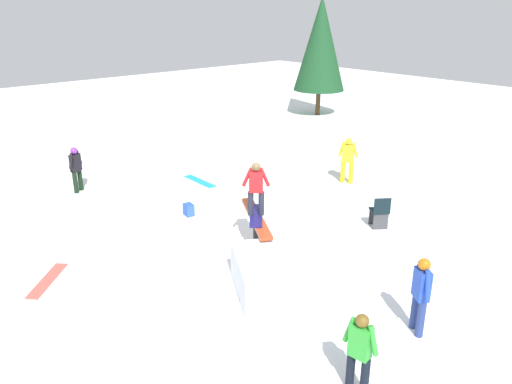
{
  "coord_description": "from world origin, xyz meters",
  "views": [
    {
      "loc": [
        -8.0,
        7.11,
        5.59
      ],
      "look_at": [
        0.0,
        0.0,
        1.52
      ],
      "focal_mm": 35.0,
      "sensor_mm": 36.0,
      "label": 1
    }
  ],
  "objects_px": {
    "bystander_black": "(76,167)",
    "main_rider_on_rail": "(256,191)",
    "bystander_blue": "(421,292)",
    "loose_snowboard_cyan": "(200,181)",
    "bystander_green": "(360,349)",
    "rail_feature": "(256,222)",
    "pine_tree_near": "(321,44)",
    "loose_snowboard_coral": "(48,280)",
    "folding_chair": "(380,213)",
    "bystander_yellow": "(348,158)",
    "backpack_on_snow": "(189,210)",
    "loose_snowboard_white": "(278,197)"
  },
  "relations": [
    {
      "from": "bystander_yellow",
      "to": "loose_snowboard_cyan",
      "type": "relative_size",
      "value": 1.0
    },
    {
      "from": "loose_snowboard_coral",
      "to": "loose_snowboard_cyan",
      "type": "height_order",
      "value": "same"
    },
    {
      "from": "bystander_black",
      "to": "loose_snowboard_cyan",
      "type": "xyz_separation_m",
      "value": [
        -1.79,
        -3.39,
        -0.79
      ]
    },
    {
      "from": "loose_snowboard_coral",
      "to": "pine_tree_near",
      "type": "height_order",
      "value": "pine_tree_near"
    },
    {
      "from": "bystander_black",
      "to": "backpack_on_snow",
      "type": "bearing_deg",
      "value": 77.9
    },
    {
      "from": "bystander_black",
      "to": "loose_snowboard_coral",
      "type": "relative_size",
      "value": 0.99
    },
    {
      "from": "bystander_blue",
      "to": "folding_chair",
      "type": "distance_m",
      "value": 4.52
    },
    {
      "from": "bystander_yellow",
      "to": "loose_snowboard_white",
      "type": "distance_m",
      "value": 2.82
    },
    {
      "from": "loose_snowboard_white",
      "to": "loose_snowboard_coral",
      "type": "xyz_separation_m",
      "value": [
        -0.21,
        7.1,
        0.0
      ]
    },
    {
      "from": "rail_feature",
      "to": "bystander_green",
      "type": "distance_m",
      "value": 4.88
    },
    {
      "from": "bystander_green",
      "to": "loose_snowboard_coral",
      "type": "height_order",
      "value": "bystander_green"
    },
    {
      "from": "bystander_black",
      "to": "folding_chair",
      "type": "bearing_deg",
      "value": 88.11
    },
    {
      "from": "bystander_green",
      "to": "pine_tree_near",
      "type": "xyz_separation_m",
      "value": [
        13.99,
        -14.77,
        2.86
      ]
    },
    {
      "from": "pine_tree_near",
      "to": "bystander_blue",
      "type": "bearing_deg",
      "value": 137.19
    },
    {
      "from": "bystander_blue",
      "to": "loose_snowboard_cyan",
      "type": "height_order",
      "value": "bystander_blue"
    },
    {
      "from": "rail_feature",
      "to": "loose_snowboard_white",
      "type": "height_order",
      "value": "rail_feature"
    },
    {
      "from": "bystander_yellow",
      "to": "backpack_on_snow",
      "type": "height_order",
      "value": "bystander_yellow"
    },
    {
      "from": "bystander_green",
      "to": "pine_tree_near",
      "type": "distance_m",
      "value": 20.54
    },
    {
      "from": "bystander_blue",
      "to": "pine_tree_near",
      "type": "relative_size",
      "value": 0.25
    },
    {
      "from": "backpack_on_snow",
      "to": "pine_tree_near",
      "type": "xyz_separation_m",
      "value": [
        6.65,
        -12.83,
        3.46
      ]
    },
    {
      "from": "bystander_black",
      "to": "loose_snowboard_white",
      "type": "distance_m",
      "value": 6.37
    },
    {
      "from": "backpack_on_snow",
      "to": "bystander_green",
      "type": "bearing_deg",
      "value": -6.37
    },
    {
      "from": "loose_snowboard_white",
      "to": "bystander_green",
      "type": "bearing_deg",
      "value": 147.87
    },
    {
      "from": "bystander_yellow",
      "to": "backpack_on_snow",
      "type": "relative_size",
      "value": 4.47
    },
    {
      "from": "rail_feature",
      "to": "bystander_green",
      "type": "height_order",
      "value": "bystander_green"
    },
    {
      "from": "folding_chair",
      "to": "pine_tree_near",
      "type": "bearing_deg",
      "value": -95.64
    },
    {
      "from": "bystander_blue",
      "to": "loose_snowboard_white",
      "type": "height_order",
      "value": "bystander_blue"
    },
    {
      "from": "bystander_yellow",
      "to": "bystander_blue",
      "type": "bearing_deg",
      "value": -70.09
    },
    {
      "from": "main_rider_on_rail",
      "to": "pine_tree_near",
      "type": "height_order",
      "value": "pine_tree_near"
    },
    {
      "from": "rail_feature",
      "to": "loose_snowboard_cyan",
      "type": "distance_m",
      "value": 5.38
    },
    {
      "from": "bystander_black",
      "to": "main_rider_on_rail",
      "type": "bearing_deg",
      "value": 69.17
    },
    {
      "from": "bystander_green",
      "to": "loose_snowboard_cyan",
      "type": "xyz_separation_m",
      "value": [
        9.45,
        -3.83,
        -0.76
      ]
    },
    {
      "from": "main_rider_on_rail",
      "to": "folding_chair",
      "type": "relative_size",
      "value": 1.48
    },
    {
      "from": "rail_feature",
      "to": "loose_snowboard_coral",
      "type": "height_order",
      "value": "rail_feature"
    },
    {
      "from": "bystander_blue",
      "to": "folding_chair",
      "type": "xyz_separation_m",
      "value": [
        3.12,
        -3.25,
        -0.42
      ]
    },
    {
      "from": "folding_chair",
      "to": "bystander_yellow",
      "type": "bearing_deg",
      "value": -91.3
    },
    {
      "from": "main_rider_on_rail",
      "to": "loose_snowboard_coral",
      "type": "relative_size",
      "value": 0.9
    },
    {
      "from": "loose_snowboard_coral",
      "to": "pine_tree_near",
      "type": "distance_m",
      "value": 19.06
    },
    {
      "from": "loose_snowboard_cyan",
      "to": "bystander_blue",
      "type": "bearing_deg",
      "value": -9.74
    },
    {
      "from": "folding_chair",
      "to": "bystander_green",
      "type": "bearing_deg",
      "value": 68.47
    },
    {
      "from": "loose_snowboard_white",
      "to": "loose_snowboard_cyan",
      "type": "height_order",
      "value": "same"
    },
    {
      "from": "bystander_yellow",
      "to": "pine_tree_near",
      "type": "distance_m",
      "value": 11.12
    },
    {
      "from": "bystander_yellow",
      "to": "rail_feature",
      "type": "bearing_deg",
      "value": -100.99
    },
    {
      "from": "bystander_green",
      "to": "bystander_blue",
      "type": "bearing_deg",
      "value": -91.33
    },
    {
      "from": "bystander_blue",
      "to": "loose_snowboard_white",
      "type": "bearing_deg",
      "value": -167.35
    },
    {
      "from": "bystander_green",
      "to": "loose_snowboard_coral",
      "type": "relative_size",
      "value": 0.95
    },
    {
      "from": "rail_feature",
      "to": "bystander_yellow",
      "type": "relative_size",
      "value": 1.42
    },
    {
      "from": "loose_snowboard_white",
      "to": "folding_chair",
      "type": "relative_size",
      "value": 1.72
    },
    {
      "from": "folding_chair",
      "to": "backpack_on_snow",
      "type": "height_order",
      "value": "folding_chair"
    },
    {
      "from": "main_rider_on_rail",
      "to": "loose_snowboard_white",
      "type": "distance_m",
      "value": 3.88
    }
  ]
}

